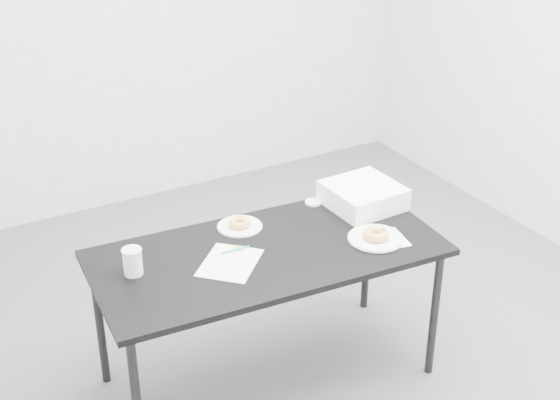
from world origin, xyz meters
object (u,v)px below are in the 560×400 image
scorecard (230,263)px  plate_near (376,238)px  table (268,260)px  donut_near (376,234)px  pen (236,250)px  plate_far (240,226)px  donut_far (240,223)px  coffee_cup (133,262)px  bakery_box (363,195)px

scorecard → plate_near: (0.66, -0.15, 0.01)m
table → donut_near: bearing=-14.9°
pen → plate_far: size_ratio=0.63×
scorecard → donut_far: 0.32m
coffee_cup → plate_far: bearing=14.0°
plate_near → donut_near: donut_near is taller
plate_near → donut_near: size_ratio=2.13×
scorecard → donut_near: bearing=32.6°
table → donut_far: bearing=97.1°
table → plate_near: plate_near is taller
pen → coffee_cup: (-0.46, 0.05, 0.05)m
donut_near → plate_far: (-0.48, 0.41, -0.03)m
scorecard → donut_near: size_ratio=2.38×
plate_near → plate_far: plate_near is taller
scorecard → coffee_cup: bearing=-152.1°
bakery_box → donut_far: bearing=168.2°
scorecard → pen: (0.07, 0.08, 0.01)m
donut_near → plate_far: size_ratio=0.57×
pen → plate_far: pen is taller
plate_near → bakery_box: (0.14, 0.31, 0.05)m
plate_near → bakery_box: 0.34m
scorecard → plate_near: 0.68m
donut_near → plate_far: bearing=139.7°
pen → coffee_cup: 0.46m
plate_near → plate_far: size_ratio=1.20×
plate_near → donut_far: donut_far is taller
plate_near → bakery_box: bakery_box is taller
table → coffee_cup: coffee_cup is taller
coffee_cup → bakery_box: bearing=1.8°
pen → donut_far: donut_far is taller
table → plate_near: (0.47, -0.16, 0.06)m
donut_near → bakery_box: size_ratio=0.36×
plate_far → bakery_box: bakery_box is taller
plate_far → bakery_box: size_ratio=0.64×
pen → donut_near: donut_near is taller
plate_near → coffee_cup: bearing=165.7°
scorecard → donut_far: donut_far is taller
table → plate_far: (-0.01, 0.25, 0.06)m
plate_near → donut_far: (-0.48, 0.41, 0.02)m
donut_far → bakery_box: (0.62, -0.10, 0.03)m
plate_far → plate_near: bearing=-40.3°
table → scorecard: bearing=-171.8°
pen → donut_far: bearing=60.6°
table → pen: bearing=158.3°
table → coffee_cup: bearing=173.7°
pen → donut_far: (0.11, 0.19, 0.02)m
coffee_cup → donut_near: bearing=-14.3°
plate_near → scorecard: bearing=167.5°
pen → bakery_box: (0.74, 0.08, 0.05)m
plate_far → coffee_cup: coffee_cup is taller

